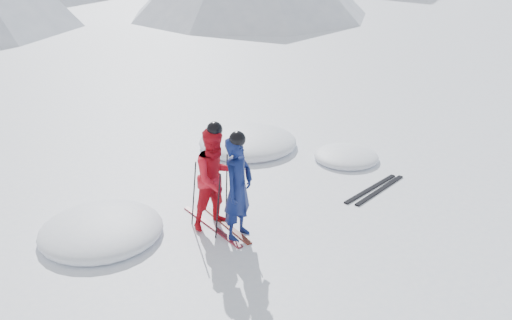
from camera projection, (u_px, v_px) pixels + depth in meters
ground at (350, 199)px, 10.30m from camera, size 160.00×160.00×0.00m
skier_blue at (238, 189)px, 8.70m from camera, size 0.76×0.64×1.76m
skier_red at (216, 178)px, 9.04m from camera, size 0.88×0.69×1.78m
pole_blue_left at (218, 207)px, 8.77m from camera, size 0.12×0.08×1.17m
pole_blue_right at (242, 195)px, 9.14m from camera, size 0.12×0.07×1.17m
pole_red_left at (194, 194)px, 9.18m from camera, size 0.12×0.09×1.19m
pole_red_right at (227, 187)px, 9.43m from camera, size 0.12×0.08×1.19m
ski_worn_left at (212, 226)px, 9.32m from camera, size 0.13×1.70×0.03m
ski_worn_right at (223, 222)px, 9.45m from camera, size 0.17×1.70×0.03m
ski_loose_a at (371, 189)px, 10.66m from camera, size 1.69×0.38×0.03m
ski_loose_b at (380, 190)px, 10.60m from camera, size 1.68×0.44×0.03m
snow_lumps at (218, 174)px, 11.32m from camera, size 7.35×3.98×0.50m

